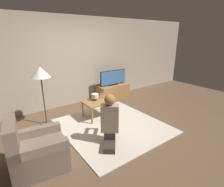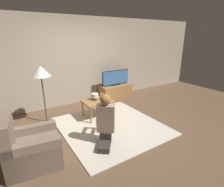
{
  "view_description": "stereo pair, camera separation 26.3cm",
  "coord_description": "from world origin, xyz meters",
  "px_view_note": "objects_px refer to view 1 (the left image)",
  "views": [
    {
      "loc": [
        -2.19,
        -2.97,
        2.05
      ],
      "look_at": [
        0.37,
        0.53,
        0.6
      ],
      "focal_mm": 28.0,
      "sensor_mm": 36.0,
      "label": 1
    },
    {
      "loc": [
        -1.97,
        -3.12,
        2.05
      ],
      "look_at": [
        0.37,
        0.53,
        0.6
      ],
      "focal_mm": 28.0,
      "sensor_mm": 36.0,
      "label": 2
    }
  ],
  "objects_px": {
    "tv": "(113,78)",
    "person_kneeling": "(110,119)",
    "floor_lamp": "(41,75)",
    "table_lamp": "(95,96)",
    "armchair": "(37,152)",
    "coffee_table": "(98,103)"
  },
  "relations": [
    {
      "from": "person_kneeling",
      "to": "table_lamp",
      "type": "xyz_separation_m",
      "value": [
        0.4,
        1.21,
        0.04
      ]
    },
    {
      "from": "floor_lamp",
      "to": "table_lamp",
      "type": "xyz_separation_m",
      "value": [
        1.18,
        -0.33,
        -0.65
      ]
    },
    {
      "from": "coffee_table",
      "to": "table_lamp",
      "type": "relative_size",
      "value": 4.08
    },
    {
      "from": "person_kneeling",
      "to": "table_lamp",
      "type": "bearing_deg",
      "value": -70.22
    },
    {
      "from": "coffee_table",
      "to": "armchair",
      "type": "bearing_deg",
      "value": -150.67
    },
    {
      "from": "armchair",
      "to": "table_lamp",
      "type": "distance_m",
      "value": 2.07
    },
    {
      "from": "coffee_table",
      "to": "person_kneeling",
      "type": "relative_size",
      "value": 0.73
    },
    {
      "from": "person_kneeling",
      "to": "armchair",
      "type": "bearing_deg",
      "value": 32.71
    },
    {
      "from": "coffee_table",
      "to": "floor_lamp",
      "type": "relative_size",
      "value": 0.52
    },
    {
      "from": "armchair",
      "to": "table_lamp",
      "type": "relative_size",
      "value": 5.01
    },
    {
      "from": "tv",
      "to": "table_lamp",
      "type": "height_order",
      "value": "tv"
    },
    {
      "from": "tv",
      "to": "armchair",
      "type": "xyz_separation_m",
      "value": [
        -2.96,
        -1.95,
        -0.43
      ]
    },
    {
      "from": "coffee_table",
      "to": "floor_lamp",
      "type": "xyz_separation_m",
      "value": [
        -1.21,
        0.43,
        0.8
      ]
    },
    {
      "from": "tv",
      "to": "coffee_table",
      "type": "bearing_deg",
      "value": -141.11
    },
    {
      "from": "coffee_table",
      "to": "person_kneeling",
      "type": "xyz_separation_m",
      "value": [
        -0.43,
        -1.12,
        0.11
      ]
    },
    {
      "from": "tv",
      "to": "person_kneeling",
      "type": "height_order",
      "value": "person_kneeling"
    },
    {
      "from": "tv",
      "to": "person_kneeling",
      "type": "distance_m",
      "value": 2.64
    },
    {
      "from": "floor_lamp",
      "to": "coffee_table",
      "type": "bearing_deg",
      "value": -19.58
    },
    {
      "from": "person_kneeling",
      "to": "tv",
      "type": "bearing_deg",
      "value": -89.95
    },
    {
      "from": "coffee_table",
      "to": "armchair",
      "type": "distance_m",
      "value": 2.03
    },
    {
      "from": "floor_lamp",
      "to": "person_kneeling",
      "type": "xyz_separation_m",
      "value": [
        0.78,
        -1.55,
        -0.69
      ]
    },
    {
      "from": "tv",
      "to": "table_lamp",
      "type": "bearing_deg",
      "value": -144.72
    }
  ]
}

